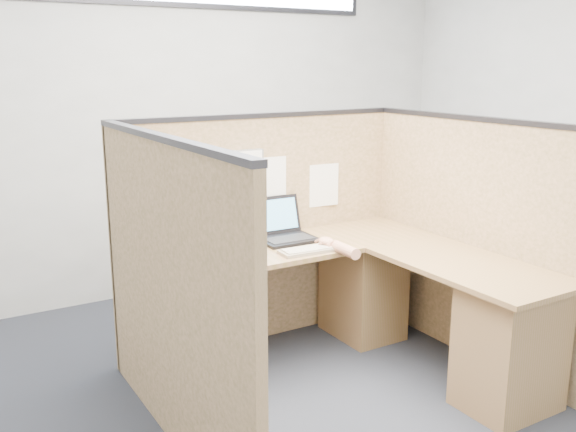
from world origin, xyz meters
TOP-DOWN VIEW (x-y plane):
  - floor at (0.00, 0.00)m, footprint 5.00×5.00m
  - wall_back at (0.00, 2.25)m, footprint 5.00×0.00m
  - cubicle_partitions at (0.00, 0.43)m, footprint 2.06×1.83m
  - l_desk at (0.18, 0.29)m, footprint 1.95×1.75m
  - laptop at (0.04, 0.83)m, footprint 0.36×0.35m
  - keyboard at (0.05, 0.48)m, footprint 0.41×0.16m
  - mouse at (0.17, 0.50)m, footprint 0.12×0.09m
  - hand_forearm at (0.17, 0.38)m, footprint 0.10×0.36m
  - blue_poster at (-0.66, 0.97)m, footprint 0.19×0.01m
  - american_flag at (-0.41, 0.96)m, footprint 0.19×0.01m
  - file_holder at (-0.15, 0.94)m, footprint 0.24×0.05m
  - paper_left at (0.05, 0.97)m, footprint 0.20×0.01m
  - paper_right at (0.46, 0.97)m, footprint 0.23×0.02m

SIDE VIEW (x-z plane):
  - floor at x=0.00m, z-range 0.00..0.00m
  - l_desk at x=0.18m, z-range 0.03..0.76m
  - keyboard at x=0.05m, z-range 0.73..0.76m
  - mouse at x=0.17m, z-range 0.73..0.77m
  - hand_forearm at x=0.17m, z-range 0.73..0.80m
  - cubicle_partitions at x=0.00m, z-range 0.00..1.53m
  - laptop at x=0.04m, z-range 0.66..0.92m
  - paper_right at x=0.46m, z-range 0.87..1.17m
  - paper_left at x=0.05m, z-range 0.99..1.25m
  - file_holder at x=-0.15m, z-range 1.01..1.31m
  - blue_poster at x=-0.66m, z-range 1.11..1.37m
  - american_flag at x=-0.41m, z-range 1.08..1.41m
  - wall_back at x=0.00m, z-range -1.10..3.90m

